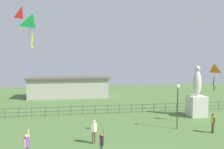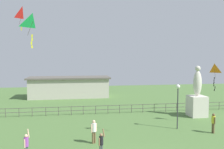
{
  "view_description": "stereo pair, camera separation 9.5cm",
  "coord_description": "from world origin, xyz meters",
  "px_view_note": "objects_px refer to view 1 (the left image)",
  "views": [
    {
      "loc": [
        -4.12,
        -12.43,
        6.34
      ],
      "look_at": [
        -1.02,
        6.98,
        4.91
      ],
      "focal_mm": 38.84,
      "sensor_mm": 36.0,
      "label": 1
    },
    {
      "loc": [
        -4.02,
        -12.44,
        6.34
      ],
      "look_at": [
        -1.02,
        6.98,
        4.91
      ],
      "focal_mm": 38.84,
      "sensor_mm": 36.0,
      "label": 2
    }
  ],
  "objects_px": {
    "statue_monument": "(197,100)",
    "lamppost": "(178,96)",
    "person_2": "(213,122)",
    "person_3": "(94,130)",
    "kite_1": "(33,22)",
    "person_0": "(102,143)",
    "kite_2": "(214,70)",
    "kite_0": "(22,13)",
    "person_1": "(26,145)"
  },
  "relations": [
    {
      "from": "statue_monument",
      "to": "lamppost",
      "type": "bearing_deg",
      "value": -134.62
    },
    {
      "from": "person_2",
      "to": "person_3",
      "type": "bearing_deg",
      "value": -175.01
    },
    {
      "from": "lamppost",
      "to": "kite_1",
      "type": "relative_size",
      "value": 1.93
    },
    {
      "from": "person_2",
      "to": "person_0",
      "type": "bearing_deg",
      "value": -161.4
    },
    {
      "from": "person_2",
      "to": "kite_2",
      "type": "height_order",
      "value": "kite_2"
    },
    {
      "from": "lamppost",
      "to": "person_3",
      "type": "bearing_deg",
      "value": -162.07
    },
    {
      "from": "kite_2",
      "to": "kite_1",
      "type": "bearing_deg",
      "value": -161.51
    },
    {
      "from": "person_3",
      "to": "kite_0",
      "type": "bearing_deg",
      "value": 132.81
    },
    {
      "from": "person_0",
      "to": "person_3",
      "type": "bearing_deg",
      "value": 96.6
    },
    {
      "from": "person_3",
      "to": "kite_2",
      "type": "distance_m",
      "value": 12.49
    },
    {
      "from": "statue_monument",
      "to": "kite_0",
      "type": "bearing_deg",
      "value": 179.67
    },
    {
      "from": "statue_monument",
      "to": "person_0",
      "type": "xyz_separation_m",
      "value": [
        -11.25,
        -8.88,
        -0.82
      ]
    },
    {
      "from": "person_0",
      "to": "person_2",
      "type": "xyz_separation_m",
      "value": [
        9.73,
        3.28,
        0.07
      ]
    },
    {
      "from": "statue_monument",
      "to": "person_0",
      "type": "height_order",
      "value": "statue_monument"
    },
    {
      "from": "statue_monument",
      "to": "person_3",
      "type": "distance_m",
      "value": 13.25
    },
    {
      "from": "person_1",
      "to": "person_2",
      "type": "xyz_separation_m",
      "value": [
        14.37,
        2.96,
        0.03
      ]
    },
    {
      "from": "person_3",
      "to": "kite_2",
      "type": "relative_size",
      "value": 0.69
    },
    {
      "from": "kite_2",
      "to": "statue_monument",
      "type": "bearing_deg",
      "value": 87.12
    },
    {
      "from": "person_1",
      "to": "kite_2",
      "type": "height_order",
      "value": "kite_2"
    },
    {
      "from": "lamppost",
      "to": "kite_1",
      "type": "xyz_separation_m",
      "value": [
        -11.38,
        -4.37,
        5.52
      ]
    },
    {
      "from": "kite_1",
      "to": "person_2",
      "type": "bearing_deg",
      "value": 11.46
    },
    {
      "from": "person_3",
      "to": "kite_2",
      "type": "xyz_separation_m",
      "value": [
        11.36,
        3.15,
        4.12
      ]
    },
    {
      "from": "person_0",
      "to": "kite_0",
      "type": "bearing_deg",
      "value": 125.36
    },
    {
      "from": "lamppost",
      "to": "person_2",
      "type": "xyz_separation_m",
      "value": [
        2.46,
        -1.57,
        -1.96
      ]
    },
    {
      "from": "statue_monument",
      "to": "kite_0",
      "type": "distance_m",
      "value": 19.66
    },
    {
      "from": "person_0",
      "to": "person_1",
      "type": "xyz_separation_m",
      "value": [
        -4.64,
        0.32,
        0.04
      ]
    },
    {
      "from": "kite_1",
      "to": "kite_2",
      "type": "relative_size",
      "value": 0.81
    },
    {
      "from": "lamppost",
      "to": "person_1",
      "type": "height_order",
      "value": "lamppost"
    },
    {
      "from": "person_2",
      "to": "kite_1",
      "type": "bearing_deg",
      "value": -168.54
    },
    {
      "from": "lamppost",
      "to": "kite_2",
      "type": "relative_size",
      "value": 1.56
    },
    {
      "from": "kite_1",
      "to": "person_0",
      "type": "bearing_deg",
      "value": -6.53
    },
    {
      "from": "person_1",
      "to": "person_2",
      "type": "height_order",
      "value": "person_1"
    },
    {
      "from": "person_2",
      "to": "person_3",
      "type": "xyz_separation_m",
      "value": [
        -10.01,
        -0.87,
        0.04
      ]
    },
    {
      "from": "person_2",
      "to": "person_3",
      "type": "distance_m",
      "value": 10.05
    },
    {
      "from": "person_1",
      "to": "kite_0",
      "type": "distance_m",
      "value": 12.96
    },
    {
      "from": "statue_monument",
      "to": "kite_0",
      "type": "height_order",
      "value": "kite_0"
    },
    {
      "from": "kite_1",
      "to": "statue_monument",
      "type": "bearing_deg",
      "value": 28.7
    },
    {
      "from": "person_2",
      "to": "kite_0",
      "type": "distance_m",
      "value": 19.52
    },
    {
      "from": "statue_monument",
      "to": "lamppost",
      "type": "relative_size",
      "value": 1.37
    },
    {
      "from": "lamppost",
      "to": "person_3",
      "type": "height_order",
      "value": "lamppost"
    },
    {
      "from": "kite_2",
      "to": "person_3",
      "type": "bearing_deg",
      "value": -164.51
    },
    {
      "from": "person_1",
      "to": "person_2",
      "type": "bearing_deg",
      "value": 11.63
    },
    {
      "from": "statue_monument",
      "to": "kite_2",
      "type": "height_order",
      "value": "kite_2"
    },
    {
      "from": "statue_monument",
      "to": "person_3",
      "type": "xyz_separation_m",
      "value": [
        -11.53,
        -6.48,
        -0.7
      ]
    },
    {
      "from": "person_1",
      "to": "person_0",
      "type": "bearing_deg",
      "value": -3.9
    },
    {
      "from": "person_1",
      "to": "kite_2",
      "type": "distance_m",
      "value": 17.1
    },
    {
      "from": "lamppost",
      "to": "person_2",
      "type": "relative_size",
      "value": 2.38
    },
    {
      "from": "kite_0",
      "to": "person_3",
      "type": "bearing_deg",
      "value": -47.19
    },
    {
      "from": "lamppost",
      "to": "kite_0",
      "type": "relative_size",
      "value": 1.81
    },
    {
      "from": "person_2",
      "to": "person_1",
      "type": "bearing_deg",
      "value": -168.37
    }
  ]
}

